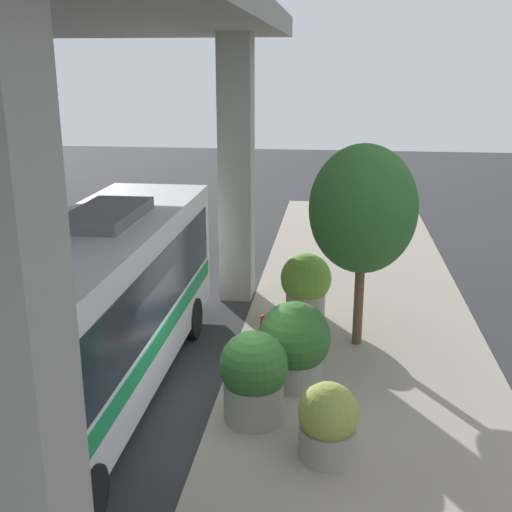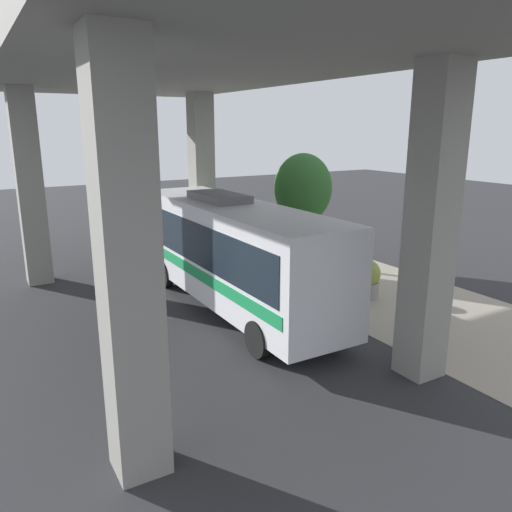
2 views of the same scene
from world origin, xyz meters
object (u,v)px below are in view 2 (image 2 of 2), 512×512
(street_tree_near, at_px, (303,189))
(planter_front, at_px, (258,240))
(planter_middle, at_px, (316,271))
(planter_extra, at_px, (365,279))
(fire_hydrant, at_px, (270,264))
(planter_back, at_px, (306,259))
(bus, at_px, (233,249))

(street_tree_near, bearing_deg, planter_front, -48.24)
(planter_middle, xyz_separation_m, planter_extra, (-1.40, 1.05, -0.23))
(fire_hydrant, bearing_deg, planter_back, 119.28)
(bus, height_order, planter_middle, bus)
(planter_middle, bearing_deg, street_tree_near, -118.47)
(bus, xyz_separation_m, planter_middle, (-3.14, 0.31, -1.12))
(planter_front, xyz_separation_m, street_tree_near, (-1.32, 1.48, 2.39))
(fire_hydrant, height_order, planter_extra, planter_extra)
(bus, relative_size, planter_middle, 5.71)
(planter_middle, bearing_deg, planter_front, -97.71)
(bus, distance_m, planter_front, 6.33)
(bus, height_order, planter_front, bus)
(planter_extra, bearing_deg, planter_back, -73.65)
(fire_hydrant, relative_size, planter_extra, 0.71)
(bus, relative_size, planter_front, 5.71)
(planter_front, bearing_deg, planter_middle, 82.29)
(planter_front, distance_m, planter_extra, 6.31)
(fire_hydrant, xyz_separation_m, street_tree_near, (-2.16, -0.85, 2.82))
(bus, xyz_separation_m, street_tree_near, (-5.17, -3.43, 1.30))
(bus, relative_size, planter_extra, 7.37)
(planter_back, bearing_deg, street_tree_near, -121.21)
(planter_extra, bearing_deg, bus, -16.68)
(fire_hydrant, relative_size, planter_middle, 0.55)
(fire_hydrant, distance_m, street_tree_near, 3.65)
(fire_hydrant, bearing_deg, planter_front, -109.78)
(planter_extra, bearing_deg, street_tree_near, -97.48)
(planter_middle, relative_size, planter_back, 0.97)
(planter_middle, bearing_deg, planter_extra, 143.24)
(planter_back, bearing_deg, planter_front, -90.73)
(bus, distance_m, planter_back, 4.12)
(bus, xyz_separation_m, planter_extra, (-4.54, 1.36, -1.34))
(fire_hydrant, height_order, planter_front, planter_front)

